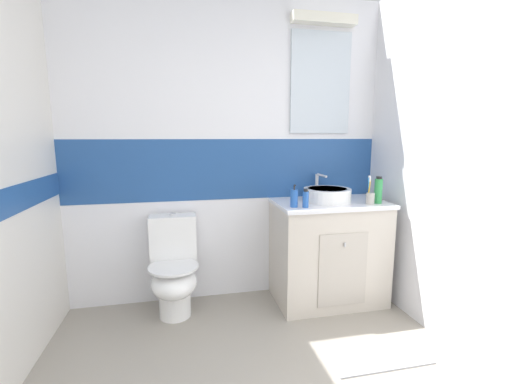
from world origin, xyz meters
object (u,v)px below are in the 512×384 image
Objects in this scene: shampoo_bottle_tall at (378,190)px; soap_dispenser at (294,198)px; toothbrush_cup at (370,197)px; deodorant_spray_can at (306,199)px; sink_basin at (327,194)px; toilet at (174,270)px.

soap_dispenser is at bearing -179.96° from shampoo_bottle_tall.
deodorant_spray_can is at bearing -179.19° from toothbrush_cup.
toilet is (-1.23, 0.03, -0.55)m from sink_basin.
sink_basin reaches higher than toilet.
soap_dispenser is 0.09m from deodorant_spray_can.
toothbrush_cup is 1.59× the size of deodorant_spray_can.
sink_basin reaches higher than deodorant_spray_can.
toilet is 3.63× the size of shampoo_bottle_tall.
sink_basin reaches higher than soap_dispenser.
sink_basin is 0.55× the size of toilet.
toothbrush_cup is (0.28, -0.18, -0.00)m from sink_basin.
toothbrush_cup reaches higher than soap_dispenser.
soap_dispenser is at bearing -11.77° from toilet.
soap_dispenser is (-0.33, -0.16, 0.01)m from sink_basin.
deodorant_spray_can is at bearing -22.97° from soap_dispenser.
shampoo_bottle_tall is at bearing 0.04° from soap_dispenser.
deodorant_spray_can is (0.98, -0.22, 0.56)m from toilet.
toilet is 5.51× the size of deodorant_spray_can.
soap_dispenser reaches higher than toilet.
sink_basin is at bearing 146.63° from toothbrush_cup.
sink_basin is 1.90× the size of toothbrush_cup.
toothbrush_cup is at bearing -162.68° from shampoo_bottle_tall.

